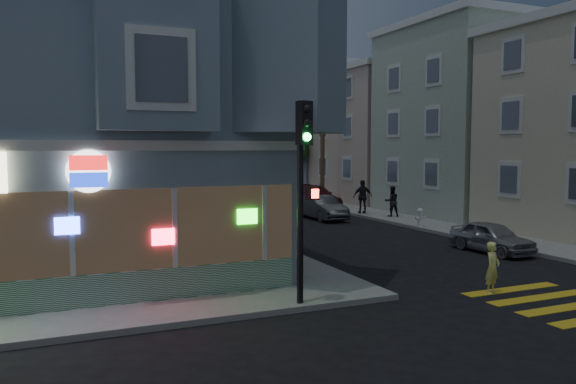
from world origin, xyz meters
TOP-DOWN VIEW (x-y plane):
  - ground at (0.00, 0.00)m, footprint 120.00×120.00m
  - sidewalk_ne at (23.00, 23.00)m, footprint 24.00×42.00m
  - corner_building at (-6.00, 10.98)m, footprint 14.60×14.60m
  - row_house_b at (19.50, 16.00)m, footprint 12.00×8.60m
  - row_house_c at (19.50, 25.00)m, footprint 12.00×8.60m
  - row_house_d at (19.50, 34.00)m, footprint 12.00×8.60m
  - utility_pole at (12.00, 24.00)m, footprint 2.20×0.30m
  - street_tree_near at (12.20, 30.00)m, footprint 3.00×3.00m
  - street_tree_far at (12.20, 38.00)m, footprint 3.00×3.00m
  - running_child at (5.72, 1.57)m, footprint 0.60×0.50m
  - pedestrian_a at (12.21, 15.98)m, footprint 0.95×0.82m
  - pedestrian_b at (11.48, 17.85)m, footprint 1.21×0.72m
  - parked_car_a at (10.02, 6.13)m, footprint 1.52×3.51m
  - parked_car_b at (8.60, 17.43)m, footprint 1.45×4.01m
  - parked_car_c at (10.70, 22.63)m, footprint 2.09×5.11m
  - parked_car_d at (8.60, 27.83)m, footprint 2.21×4.69m
  - traffic_signal at (0.33, 2.18)m, footprint 0.60×0.55m
  - fire_hydrant at (11.30, 12.22)m, footprint 0.51×0.29m

SIDE VIEW (x-z plane):
  - ground at x=0.00m, z-range 0.00..0.00m
  - sidewalk_ne at x=23.00m, z-range 0.00..0.15m
  - parked_car_a at x=10.02m, z-range 0.00..1.18m
  - fire_hydrant at x=11.30m, z-range 0.17..1.05m
  - parked_car_d at x=8.60m, z-range 0.00..1.30m
  - parked_car_b at x=8.60m, z-range 0.00..1.31m
  - running_child at x=5.72m, z-range 0.00..1.41m
  - parked_car_c at x=10.70m, z-range 0.00..1.48m
  - pedestrian_a at x=12.21m, z-range 0.15..1.82m
  - pedestrian_b at x=11.48m, z-range 0.15..2.09m
  - traffic_signal at x=0.33m, z-range 1.02..5.93m
  - street_tree_near at x=12.20m, z-range 1.29..6.59m
  - street_tree_far at x=12.20m, z-range 1.29..6.59m
  - row_house_c at x=19.50m, z-range 0.15..9.15m
  - utility_pole at x=12.00m, z-range 0.30..9.30m
  - row_house_b at x=19.50m, z-range 0.15..10.65m
  - row_house_d at x=19.50m, z-range 0.15..10.65m
  - corner_building at x=-6.00m, z-range 0.12..11.52m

